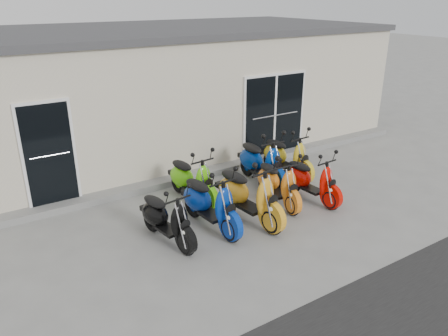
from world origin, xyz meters
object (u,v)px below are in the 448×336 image
at_px(scooter_back_blue, 261,156).
at_px(scooter_back_yellow, 287,151).
at_px(scooter_front_red, 312,174).
at_px(scooter_front_blue, 210,196).
at_px(scooter_front_orange_a, 248,187).
at_px(scooter_back_green, 192,173).
at_px(scooter_front_orange_b, 278,177).
at_px(scooter_front_black, 166,212).

bearing_deg(scooter_back_blue, scooter_back_yellow, 7.26).
bearing_deg(scooter_front_red, scooter_front_blue, 173.21).
height_order(scooter_front_orange_a, scooter_back_green, scooter_front_orange_a).
xyz_separation_m(scooter_front_orange_b, scooter_back_green, (-1.47, 1.11, 0.03)).
relative_size(scooter_front_orange_b, scooter_back_blue, 0.88).
height_order(scooter_front_orange_a, scooter_front_red, scooter_front_orange_a).
bearing_deg(scooter_front_blue, scooter_front_orange_b, -1.04).
height_order(scooter_front_black, scooter_front_orange_b, scooter_front_orange_b).
distance_m(scooter_front_orange_a, scooter_front_red, 1.70).
relative_size(scooter_front_black, scooter_back_yellow, 0.92).
xyz_separation_m(scooter_front_orange_b, scooter_back_yellow, (1.15, 1.08, 0.05)).
bearing_deg(scooter_back_blue, scooter_front_blue, -147.74).
distance_m(scooter_front_orange_b, scooter_back_blue, 1.08).
bearing_deg(scooter_front_orange_b, scooter_front_red, -11.45).
relative_size(scooter_front_red, scooter_back_yellow, 0.93).
bearing_deg(scooter_front_black, scooter_back_green, 37.31).
bearing_deg(scooter_front_blue, scooter_front_orange_a, -16.00).
bearing_deg(scooter_back_yellow, scooter_back_green, 176.28).
height_order(scooter_back_blue, scooter_back_yellow, scooter_back_blue).
distance_m(scooter_front_black, scooter_front_blue, 0.92).
bearing_deg(scooter_front_orange_a, scooter_front_black, 169.47).
bearing_deg(scooter_back_green, scooter_front_blue, -109.13).
relative_size(scooter_back_blue, scooter_back_yellow, 1.06).
bearing_deg(scooter_back_blue, scooter_front_orange_b, -104.46).
bearing_deg(scooter_front_orange_a, scooter_back_blue, 39.07).
height_order(scooter_front_blue, scooter_front_orange_a, scooter_front_orange_a).
relative_size(scooter_front_orange_b, scooter_back_yellow, 0.93).
distance_m(scooter_front_orange_a, scooter_back_blue, 1.84).
bearing_deg(scooter_front_orange_a, scooter_front_orange_b, 9.88).
relative_size(scooter_front_black, scooter_back_green, 0.95).
height_order(scooter_front_black, scooter_back_yellow, scooter_back_yellow).
bearing_deg(scooter_front_blue, scooter_back_blue, 23.82).
xyz_separation_m(scooter_front_orange_a, scooter_back_blue, (1.30, 1.30, -0.02)).
relative_size(scooter_front_orange_a, scooter_back_yellow, 1.09).
distance_m(scooter_front_orange_b, scooter_front_red, 0.77).
height_order(scooter_front_red, scooter_back_yellow, scooter_back_yellow).
xyz_separation_m(scooter_front_black, scooter_back_blue, (3.00, 1.17, 0.09)).
height_order(scooter_front_orange_a, scooter_front_orange_b, scooter_front_orange_a).
distance_m(scooter_front_orange_a, scooter_front_orange_b, 1.01).
relative_size(scooter_back_green, scooter_back_blue, 0.92).
xyz_separation_m(scooter_front_blue, scooter_front_red, (2.49, -0.12, -0.07)).
distance_m(scooter_front_orange_b, scooter_back_yellow, 1.58).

